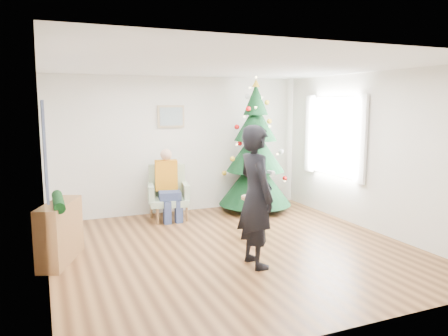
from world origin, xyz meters
name	(u,v)px	position (x,y,z in m)	size (l,w,h in m)	color
floor	(234,249)	(0.00, 0.00, 0.00)	(5.00, 5.00, 0.00)	brown
ceiling	(234,66)	(0.00, 0.00, 2.60)	(5.00, 5.00, 0.00)	white
wall_back	(181,145)	(0.00, 2.50, 1.30)	(5.00, 5.00, 0.00)	silver
wall_front	(350,193)	(0.00, -2.50, 1.30)	(5.00, 5.00, 0.00)	silver
wall_left	(42,170)	(-2.50, 0.00, 1.30)	(5.00, 5.00, 0.00)	silver
wall_right	(374,152)	(2.50, 0.00, 1.30)	(5.00, 5.00, 0.00)	silver
window_panel	(335,136)	(2.47, 1.00, 1.50)	(0.04, 1.30, 1.40)	white
curtains	(333,136)	(2.44, 1.00, 1.50)	(0.05, 1.75, 1.50)	white
christmas_tree	(255,153)	(1.33, 1.95, 1.15)	(1.41, 1.41, 2.55)	#3F2816
stool	(255,216)	(0.54, 0.39, 0.33)	(0.44, 0.44, 0.65)	brown
laptop	(255,195)	(0.54, 0.39, 0.67)	(0.36, 0.23, 0.03)	silver
armchair	(168,199)	(-0.41, 2.01, 0.36)	(0.81, 0.76, 0.98)	#9AB18E
seated_person	(168,184)	(-0.42, 1.96, 0.65)	(0.45, 0.61, 1.28)	navy
standing_man	(256,196)	(0.00, -0.69, 0.91)	(0.67, 0.44, 1.83)	black
game_controller	(271,172)	(0.19, -0.72, 1.22)	(0.04, 0.13, 0.04)	white
console	(60,232)	(-2.33, 0.43, 0.40)	(0.30, 1.00, 0.80)	brown
garland	(58,201)	(-2.33, 0.43, 0.82)	(0.14, 0.14, 0.90)	black
tapestry	(44,147)	(-2.46, 0.30, 1.55)	(0.03, 1.50, 1.15)	black
framed_picture	(171,116)	(-0.20, 2.46, 1.85)	(0.52, 0.05, 0.42)	tan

